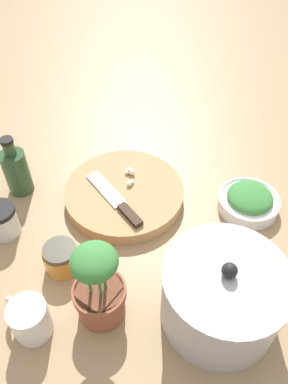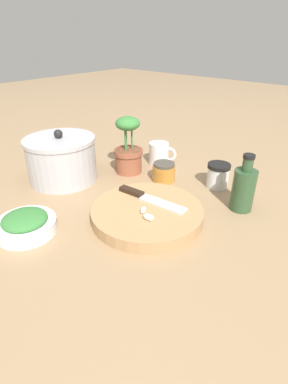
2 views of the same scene
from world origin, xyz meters
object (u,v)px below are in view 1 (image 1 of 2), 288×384
object	(u,v)px
coffee_mug	(29,319)
stock_pot	(223,295)
garlic_cloves	(130,176)
herb_bowl	(249,201)
potted_herb	(99,290)
chef_knife	(117,201)
honey_jar	(61,258)
oil_bottle	(16,170)
spice_jar	(2,221)
cutting_board	(125,193)

from	to	relation	value
coffee_mug	stock_pot	size ratio (longest dim) A/B	0.44
garlic_cloves	stock_pot	distance (m)	0.40
herb_bowl	potted_herb	distance (m)	0.45
chef_knife	stock_pot	world-z (taller)	stock_pot
honey_jar	oil_bottle	distance (m)	0.28
oil_bottle	potted_herb	size ratio (longest dim) A/B	0.83
herb_bowl	spice_jar	distance (m)	0.59
herb_bowl	spice_jar	xyz separation A→B (m)	(0.54, -0.24, 0.01)
garlic_cloves	honey_jar	distance (m)	0.28
chef_knife	stock_pot	distance (m)	0.35
honey_jar	oil_bottle	bearing A→B (deg)	-90.21
spice_jar	honey_jar	xyz separation A→B (m)	(-0.08, 0.16, -0.01)
spice_jar	stock_pot	bearing A→B (deg)	124.82
spice_jar	honey_jar	bearing A→B (deg)	115.90
chef_knife	herb_bowl	world-z (taller)	herb_bowl
spice_jar	chef_knife	bearing A→B (deg)	161.98
garlic_cloves	potted_herb	size ratio (longest dim) A/B	0.31
coffee_mug	potted_herb	world-z (taller)	potted_herb
cutting_board	chef_knife	bearing A→B (deg)	39.58
chef_knife	potted_herb	distance (m)	0.27
stock_pot	honey_jar	bearing A→B (deg)	-50.57
chef_knife	oil_bottle	size ratio (longest dim) A/B	1.31
chef_knife	spice_jar	bearing A→B (deg)	157.49
garlic_cloves	herb_bowl	world-z (taller)	herb_bowl
chef_knife	oil_bottle	bearing A→B (deg)	126.83
honey_jar	stock_pot	distance (m)	0.35
herb_bowl	stock_pot	distance (m)	0.31
herb_bowl	honey_jar	xyz separation A→B (m)	(0.46, -0.08, 0.01)
cutting_board	potted_herb	world-z (taller)	potted_herb
coffee_mug	herb_bowl	bearing A→B (deg)	-178.04
cutting_board	chef_knife	world-z (taller)	chef_knife
coffee_mug	oil_bottle	xyz separation A→B (m)	(-0.11, -0.38, 0.03)
garlic_cloves	stock_pot	bearing A→B (deg)	85.53
oil_bottle	herb_bowl	bearing A→B (deg)	142.00
cutting_board	spice_jar	size ratio (longest dim) A/B	3.80
garlic_cloves	spice_jar	bearing A→B (deg)	-4.32
garlic_cloves	spice_jar	xyz separation A→B (m)	(0.33, -0.02, -0.00)
garlic_cloves	honey_jar	xyz separation A→B (m)	(0.25, 0.14, -0.01)
honey_jar	cutting_board	bearing A→B (deg)	-153.47
honey_jar	oil_bottle	xyz separation A→B (m)	(-0.00, -0.28, 0.03)
garlic_cloves	potted_herb	xyz separation A→B (m)	(0.22, 0.28, 0.04)
oil_bottle	potted_herb	world-z (taller)	potted_herb
garlic_cloves	herb_bowl	bearing A→B (deg)	134.50
stock_pot	oil_bottle	bearing A→B (deg)	-68.25
chef_knife	oil_bottle	world-z (taller)	oil_bottle
spice_jar	potted_herb	bearing A→B (deg)	108.88
stock_pot	potted_herb	bearing A→B (deg)	-33.01
coffee_mug	oil_bottle	world-z (taller)	oil_bottle
garlic_cloves	potted_herb	world-z (taller)	potted_herb
chef_knife	herb_bowl	bearing A→B (deg)	-33.71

